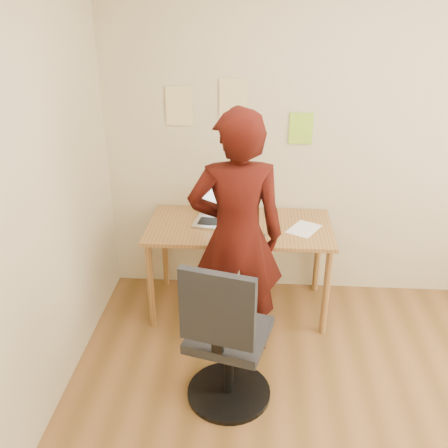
# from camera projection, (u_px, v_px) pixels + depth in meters

# --- Properties ---
(room) EXTENTS (3.58, 3.58, 2.78)m
(room) POSITION_uv_depth(u_px,v_px,m) (375.00, 239.00, 2.25)
(room) COLOR brown
(room) RESTS_ON ground
(desk) EXTENTS (1.40, 0.70, 0.74)m
(desk) POSITION_uv_depth(u_px,v_px,m) (240.00, 235.00, 3.83)
(desk) COLOR #9F6936
(desk) RESTS_ON ground
(laptop) EXTENTS (0.39, 0.36, 0.25)m
(laptop) POSITION_uv_depth(u_px,v_px,m) (219.00, 214.00, 3.85)
(laptop) COLOR #B8B8C0
(laptop) RESTS_ON desk
(paper_sheet) EXTENTS (0.29, 0.32, 0.00)m
(paper_sheet) POSITION_uv_depth(u_px,v_px,m) (304.00, 229.00, 3.74)
(paper_sheet) COLOR white
(paper_sheet) RESTS_ON desk
(phone) EXTENTS (0.07, 0.12, 0.01)m
(phone) POSITION_uv_depth(u_px,v_px,m) (261.00, 238.00, 3.59)
(phone) COLOR black
(phone) RESTS_ON desk
(wall_note_left) EXTENTS (0.21, 0.00, 0.30)m
(wall_note_left) POSITION_uv_depth(u_px,v_px,m) (179.00, 106.00, 3.80)
(wall_note_left) COLOR #E6CD89
(wall_note_left) RESTS_ON room
(wall_note_mid) EXTENTS (0.21, 0.00, 0.30)m
(wall_note_mid) POSITION_uv_depth(u_px,v_px,m) (233.00, 99.00, 3.75)
(wall_note_mid) COLOR #E6CD89
(wall_note_mid) RESTS_ON room
(wall_note_right) EXTENTS (0.18, 0.00, 0.24)m
(wall_note_right) POSITION_uv_depth(u_px,v_px,m) (301.00, 128.00, 3.81)
(wall_note_right) COLOR #9ED530
(wall_note_right) RESTS_ON room
(office_chair) EXTENTS (0.55, 0.56, 1.03)m
(office_chair) POSITION_uv_depth(u_px,v_px,m) (226.00, 346.00, 2.98)
(office_chair) COLOR black
(office_chair) RESTS_ON ground
(person) EXTENTS (0.69, 0.50, 1.75)m
(person) POSITION_uv_depth(u_px,v_px,m) (237.00, 238.00, 3.30)
(person) COLOR #340B07
(person) RESTS_ON ground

